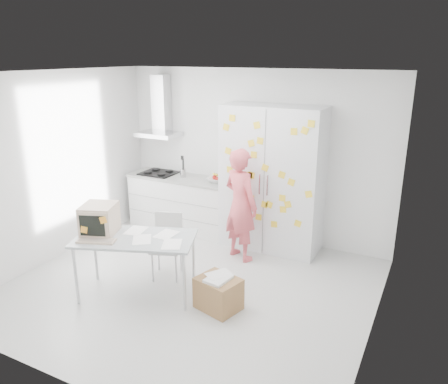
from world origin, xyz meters
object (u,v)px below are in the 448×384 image
at_px(desk, 112,228).
at_px(chair, 168,241).
at_px(cardboard_box, 218,293).
at_px(person, 241,205).

distance_m(desk, chair, 0.85).
bearing_deg(cardboard_box, person, 104.48).
bearing_deg(cardboard_box, chair, 156.35).
height_order(person, desk, person).
distance_m(chair, cardboard_box, 1.14).
height_order(person, chair, person).
distance_m(person, desk, 1.88).
bearing_deg(cardboard_box, desk, -169.90).
relative_size(chair, cardboard_box, 1.52).
xyz_separation_m(desk, chair, (0.33, 0.68, -0.38)).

